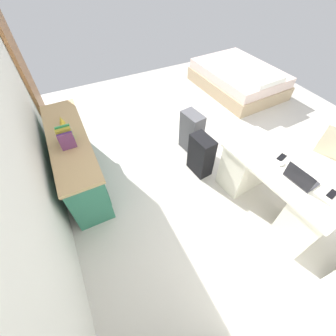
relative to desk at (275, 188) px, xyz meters
The scene contains 15 objects.
ground_plane 1.44m from the desk, ahead, with size 6.02×6.02×0.00m, color beige.
wall_back 3.01m from the desk, 60.78° to the left, with size 4.88×0.10×2.73m, color silver.
door_wooden 4.12m from the desk, 36.25° to the left, with size 0.88×0.05×2.04m, color #936038.
desk is the anchor object (origin of this frame).
office_chair 0.82m from the desk, 93.28° to the right, with size 0.61×0.61×0.94m.
credenza 2.65m from the desk, 52.60° to the left, with size 1.80×0.48×0.77m.
bed 3.13m from the desk, 30.76° to the right, with size 1.97×1.49×0.58m.
suitcase_black 1.06m from the desk, 26.28° to the left, with size 0.36×0.22×0.64m, color black.
suitcase_spare_grey 1.48m from the desk, 13.35° to the left, with size 0.36×0.22×0.68m, color #4C4C51.
laptop 0.44m from the desk, behind, with size 0.33×0.25×0.21m.
computer_mouse 0.37m from the desk, ahead, with size 0.06×0.10×0.03m, color white.
cell_phone_near_laptop 0.61m from the desk, 160.46° to the right, with size 0.07×0.14×0.01m, color black.
cell_phone_by_mouse 0.40m from the desk, 31.68° to the right, with size 0.07×0.14×0.01m, color black.
book_row 2.62m from the desk, 54.77° to the left, with size 0.23×0.17×0.23m.
figurine_small 2.89m from the desk, 47.37° to the left, with size 0.08×0.08×0.11m, color gold.
Camera 1 is at (-2.29, 1.96, 2.63)m, focal length 23.97 mm.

